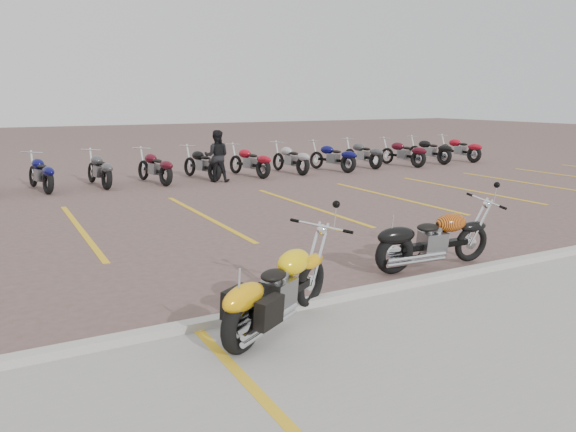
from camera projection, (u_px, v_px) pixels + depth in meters
name	position (u px, v px, depth m)	size (l,w,h in m)	color
ground	(289.00, 261.00, 9.31)	(100.00, 100.00, 0.00)	brown
concrete_apron	(509.00, 376.00, 5.44)	(60.00, 5.00, 0.01)	#9E9B93
curb	(359.00, 293.00, 7.58)	(60.00, 0.18, 0.12)	#ADAAA3
parking_stripes	(205.00, 217.00, 12.76)	(38.00, 5.50, 0.01)	gold
yellow_cruiser	(275.00, 294.00, 6.45)	(1.92, 1.24, 0.89)	black
flame_cruiser	(430.00, 242.00, 8.81)	(2.13, 0.36, 0.88)	black
person_b	(217.00, 156.00, 17.92)	(0.80, 0.63, 1.65)	black
bg_bike_row	(224.00, 161.00, 18.94)	(22.45, 2.08, 1.10)	black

